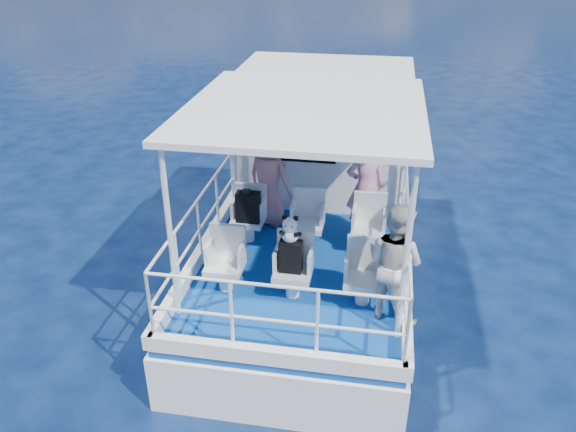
# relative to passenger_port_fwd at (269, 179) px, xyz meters

# --- Properties ---
(ground) EXTENTS (2000.00, 2000.00, 0.00)m
(ground) POSITION_rel_passenger_port_fwd_xyz_m (0.70, -0.83, -1.67)
(ground) COLOR black
(ground) RESTS_ON ground
(hull) EXTENTS (3.00, 7.00, 1.60)m
(hull) POSITION_rel_passenger_port_fwd_xyz_m (0.70, 0.17, -1.67)
(hull) COLOR white
(hull) RESTS_ON ground
(deck) EXTENTS (2.90, 6.90, 0.10)m
(deck) POSITION_rel_passenger_port_fwd_xyz_m (0.70, 0.17, -0.82)
(deck) COLOR #0A3B91
(deck) RESTS_ON hull
(cabin) EXTENTS (2.85, 2.00, 2.20)m
(cabin) POSITION_rel_passenger_port_fwd_xyz_m (0.70, 1.47, 0.33)
(cabin) COLOR white
(cabin) RESTS_ON deck
(canopy) EXTENTS (3.00, 3.20, 0.08)m
(canopy) POSITION_rel_passenger_port_fwd_xyz_m (0.70, -1.03, 1.47)
(canopy) COLOR white
(canopy) RESTS_ON cabin
(canopy_posts) EXTENTS (2.77, 2.97, 2.20)m
(canopy_posts) POSITION_rel_passenger_port_fwd_xyz_m (0.70, -1.08, 0.33)
(canopy_posts) COLOR white
(canopy_posts) RESTS_ON deck
(railings) EXTENTS (2.84, 3.59, 1.00)m
(railings) POSITION_rel_passenger_port_fwd_xyz_m (0.70, -1.41, -0.27)
(railings) COLOR white
(railings) RESTS_ON deck
(seat_port_fwd) EXTENTS (0.48, 0.46, 0.38)m
(seat_port_fwd) POSITION_rel_passenger_port_fwd_xyz_m (-0.20, -0.63, -0.58)
(seat_port_fwd) COLOR silver
(seat_port_fwd) RESTS_ON deck
(seat_center_fwd) EXTENTS (0.48, 0.46, 0.38)m
(seat_center_fwd) POSITION_rel_passenger_port_fwd_xyz_m (0.70, -0.63, -0.58)
(seat_center_fwd) COLOR silver
(seat_center_fwd) RESTS_ON deck
(seat_stbd_fwd) EXTENTS (0.48, 0.46, 0.38)m
(seat_stbd_fwd) POSITION_rel_passenger_port_fwd_xyz_m (1.60, -0.63, -0.58)
(seat_stbd_fwd) COLOR silver
(seat_stbd_fwd) RESTS_ON deck
(seat_port_aft) EXTENTS (0.48, 0.46, 0.38)m
(seat_port_aft) POSITION_rel_passenger_port_fwd_xyz_m (-0.20, -1.93, -0.58)
(seat_port_aft) COLOR silver
(seat_port_aft) RESTS_ON deck
(seat_center_aft) EXTENTS (0.48, 0.46, 0.38)m
(seat_center_aft) POSITION_rel_passenger_port_fwd_xyz_m (0.70, -1.93, -0.58)
(seat_center_aft) COLOR silver
(seat_center_aft) RESTS_ON deck
(seat_stbd_aft) EXTENTS (0.48, 0.46, 0.38)m
(seat_stbd_aft) POSITION_rel_passenger_port_fwd_xyz_m (1.60, -1.93, -0.58)
(seat_stbd_aft) COLOR silver
(seat_stbd_aft) RESTS_ON deck
(passenger_port_fwd) EXTENTS (0.69, 0.60, 1.53)m
(passenger_port_fwd) POSITION_rel_passenger_port_fwd_xyz_m (0.00, 0.00, 0.00)
(passenger_port_fwd) COLOR tan
(passenger_port_fwd) RESTS_ON deck
(passenger_stbd_fwd) EXTENTS (0.68, 0.54, 1.63)m
(passenger_stbd_fwd) POSITION_rel_passenger_port_fwd_xyz_m (1.51, -0.18, 0.05)
(passenger_stbd_fwd) COLOR #CE859F
(passenger_stbd_fwd) RESTS_ON deck
(passenger_stbd_aft) EXTENTS (0.94, 0.90, 1.53)m
(passenger_stbd_aft) POSITION_rel_passenger_port_fwd_xyz_m (1.95, -2.14, -0.00)
(passenger_stbd_aft) COLOR silver
(passenger_stbd_aft) RESTS_ON deck
(backpack_port) EXTENTS (0.35, 0.20, 0.46)m
(backpack_port) POSITION_rel_passenger_port_fwd_xyz_m (-0.17, -0.72, -0.16)
(backpack_port) COLOR black
(backpack_port) RESTS_ON seat_port_fwd
(backpack_center) EXTENTS (0.29, 0.16, 0.43)m
(backpack_center) POSITION_rel_passenger_port_fwd_xyz_m (0.67, -1.94, -0.17)
(backpack_center) COLOR black
(backpack_center) RESTS_ON seat_center_aft
(compact_camera) EXTENTS (0.11, 0.06, 0.06)m
(compact_camera) POSITION_rel_passenger_port_fwd_xyz_m (-0.18, -0.73, 0.11)
(compact_camera) COLOR black
(compact_camera) RESTS_ON backpack_port
(panda) EXTENTS (0.23, 0.19, 0.36)m
(panda) POSITION_rel_passenger_port_fwd_xyz_m (0.67, -1.94, 0.22)
(panda) COLOR white
(panda) RESTS_ON backpack_center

